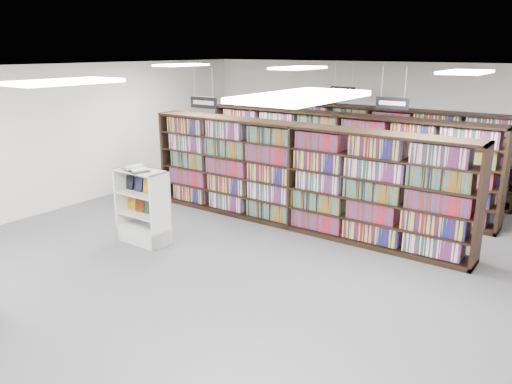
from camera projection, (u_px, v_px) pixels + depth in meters
The scene contains 17 objects.
floor at pixel (235, 258), 8.67m from camera, with size 12.00×12.00×0.00m, color #545358.
ceiling at pixel (233, 69), 7.78m from camera, with size 10.00×12.00×0.10m, color white.
wall_back at pixel (376, 125), 12.93m from camera, with size 10.00×0.10×3.20m, color white.
wall_left at pixel (55, 138), 11.00m from camera, with size 0.10×12.00×3.20m, color white.
bookshelf_row_near at pixel (296, 177), 9.94m from camera, with size 7.00×0.60×2.10m.
bookshelf_row_mid at pixel (340, 159), 11.51m from camera, with size 7.00×0.60×2.10m.
bookshelf_row_far at pixel (370, 148), 12.84m from camera, with size 7.00×0.60×2.10m.
aisle_sign_left at pixel (204, 101), 9.58m from camera, with size 0.65×0.02×0.80m.
aisle_sign_right at pixel (392, 102), 9.48m from camera, with size 0.65×0.02×0.80m.
aisle_sign_center at pixel (343, 90), 12.16m from camera, with size 0.65×0.02×0.80m.
troffer_front_center at pixel (64, 82), 5.44m from camera, with size 0.60×1.20×0.04m, color white.
troffer_front_right at pixel (302, 97), 3.77m from camera, with size 0.60×1.20×0.04m, color white.
troffer_back_left at pixel (181, 65), 11.03m from camera, with size 0.60×1.20×0.04m, color white.
troffer_back_center at pixel (298, 68), 9.36m from camera, with size 0.60×1.20×0.04m, color white.
troffer_back_right at pixel (466, 72), 7.69m from camera, with size 0.60×1.20×0.04m, color white.
endcap_display at pixel (145, 218), 9.32m from camera, with size 1.00×0.50×1.39m.
open_book at pixel (135, 169), 9.02m from camera, with size 0.63×0.47×0.13m.
Camera 1 is at (4.93, -6.32, 3.51)m, focal length 35.00 mm.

